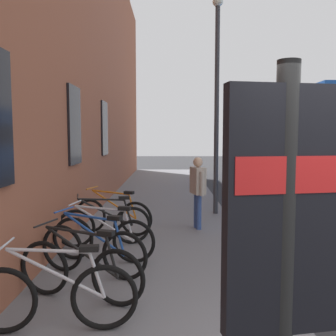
# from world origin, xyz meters

# --- Properties ---
(ground) EXTENTS (60.00, 60.00, 0.00)m
(ground) POSITION_xyz_m (6.00, -1.00, 0.00)
(ground) COLOR #2D2D30
(sidewalk_pavement) EXTENTS (24.00, 3.50, 0.12)m
(sidewalk_pavement) POSITION_xyz_m (8.00, 1.75, 0.06)
(sidewalk_pavement) COLOR slate
(sidewalk_pavement) RESTS_ON ground
(station_facade) EXTENTS (22.00, 0.65, 8.84)m
(station_facade) POSITION_xyz_m (8.99, 3.80, 4.42)
(station_facade) COLOR #9E563D
(station_facade) RESTS_ON ground
(bicycle_under_window) EXTENTS (0.48, 1.77, 0.97)m
(bicycle_under_window) POSITION_xyz_m (1.65, 2.73, 0.51)
(bicycle_under_window) COLOR black
(bicycle_under_window) RESTS_ON sidewalk_pavement
(bicycle_end_of_row) EXTENTS (0.67, 1.71, 0.97)m
(bicycle_end_of_row) POSITION_xyz_m (2.39, 2.65, 0.51)
(bicycle_end_of_row) COLOR black
(bicycle_end_of_row) RESTS_ON sidewalk_pavement
(bicycle_mid_rack) EXTENTS (0.71, 1.69, 0.97)m
(bicycle_mid_rack) POSITION_xyz_m (3.22, 2.66, 0.51)
(bicycle_mid_rack) COLOR black
(bicycle_mid_rack) RESTS_ON sidewalk_pavement
(bicycle_by_door) EXTENTS (0.50, 1.75, 0.97)m
(bicycle_by_door) POSITION_xyz_m (3.84, 2.62, 0.51)
(bicycle_by_door) COLOR black
(bicycle_by_door) RESTS_ON sidewalk_pavement
(bicycle_beside_lamp) EXTENTS (0.59, 1.73, 0.97)m
(bicycle_beside_lamp) POSITION_xyz_m (4.70, 2.74, 0.51)
(bicycle_beside_lamp) COLOR black
(bicycle_beside_lamp) RESTS_ON sidewalk_pavement
(bicycle_nearest_sign) EXTENTS (0.67, 1.71, 0.97)m
(bicycle_nearest_sign) POSITION_xyz_m (5.52, 2.71, 0.51)
(bicycle_nearest_sign) COLOR black
(bicycle_nearest_sign) RESTS_ON sidewalk_pavement
(transit_info_sign) EXTENTS (0.18, 0.56, 2.40)m
(transit_info_sign) POSITION_xyz_m (-0.48, 1.02, 1.72)
(transit_info_sign) COLOR black
(transit_info_sign) RESTS_ON sidewalk_pavement
(city_bus) EXTENTS (10.51, 2.68, 3.35)m
(city_bus) POSITION_xyz_m (10.99, -3.00, 1.92)
(city_bus) COLOR #1951B2
(city_bus) RESTS_ON ground
(pedestrian_by_facade) EXTENTS (0.59, 0.34, 1.59)m
(pedestrian_by_facade) POSITION_xyz_m (5.99, 0.90, 1.09)
(pedestrian_by_facade) COLOR #334C8C
(pedestrian_by_facade) RESTS_ON sidewalk_pavement
(street_lamp) EXTENTS (0.28, 0.28, 5.60)m
(street_lamp) POSITION_xyz_m (7.57, 0.30, 3.41)
(street_lamp) COLOR #333338
(street_lamp) RESTS_ON sidewalk_pavement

